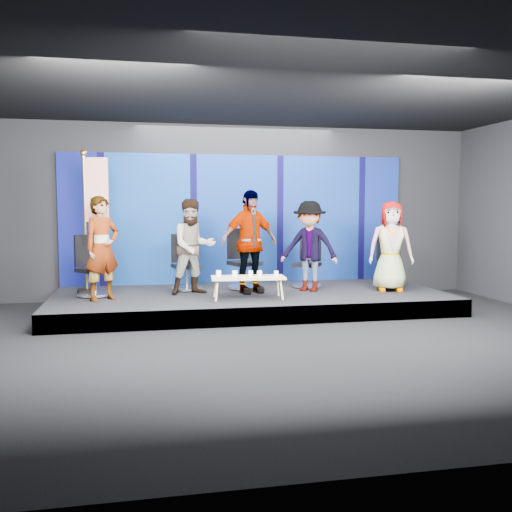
{
  "coord_description": "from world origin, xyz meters",
  "views": [
    {
      "loc": [
        -1.93,
        -7.56,
        1.87
      ],
      "look_at": [
        0.08,
        2.4,
        0.98
      ],
      "focal_mm": 40.0,
      "sensor_mm": 36.0,
      "label": 1
    }
  ],
  "objects_px": {
    "chair_c": "(243,269)",
    "mug_c": "(251,273)",
    "chair_a": "(93,276)",
    "chair_d": "(308,270)",
    "panelist_e": "(391,246)",
    "mug_a": "(219,273)",
    "chair_e": "(389,270)",
    "mug_e": "(276,273)",
    "panelist_b": "(193,247)",
    "panelist_c": "(249,242)",
    "flag_stand": "(92,219)",
    "mug_d": "(260,274)",
    "coffee_table": "(248,278)",
    "chair_b": "(186,272)",
    "panelist_a": "(102,248)",
    "panelist_d": "(309,246)",
    "mug_b": "(235,274)"
  },
  "relations": [
    {
      "from": "chair_a",
      "to": "coffee_table",
      "type": "bearing_deg",
      "value": -54.48
    },
    {
      "from": "chair_b",
      "to": "mug_b",
      "type": "xyz_separation_m",
      "value": [
        0.73,
        -1.24,
        0.09
      ]
    },
    {
      "from": "mug_a",
      "to": "coffee_table",
      "type": "bearing_deg",
      "value": -12.6
    },
    {
      "from": "mug_a",
      "to": "flag_stand",
      "type": "height_order",
      "value": "flag_stand"
    },
    {
      "from": "panelist_b",
      "to": "mug_e",
      "type": "relative_size",
      "value": 19.11
    },
    {
      "from": "panelist_a",
      "to": "chair_e",
      "type": "height_order",
      "value": "panelist_a"
    },
    {
      "from": "panelist_a",
      "to": "coffee_table",
      "type": "distance_m",
      "value": 2.48
    },
    {
      "from": "panelist_a",
      "to": "chair_d",
      "type": "bearing_deg",
      "value": -25.33
    },
    {
      "from": "mug_c",
      "to": "flag_stand",
      "type": "bearing_deg",
      "value": 162.11
    },
    {
      "from": "chair_b",
      "to": "mug_b",
      "type": "relative_size",
      "value": 9.82
    },
    {
      "from": "chair_d",
      "to": "panelist_e",
      "type": "relative_size",
      "value": 0.62
    },
    {
      "from": "mug_d",
      "to": "flag_stand",
      "type": "relative_size",
      "value": 0.04
    },
    {
      "from": "chair_a",
      "to": "flag_stand",
      "type": "relative_size",
      "value": 0.42
    },
    {
      "from": "mug_b",
      "to": "chair_c",
      "type": "bearing_deg",
      "value": 73.12
    },
    {
      "from": "chair_b",
      "to": "mug_e",
      "type": "height_order",
      "value": "chair_b"
    },
    {
      "from": "chair_e",
      "to": "flag_stand",
      "type": "distance_m",
      "value": 5.6
    },
    {
      "from": "chair_c",
      "to": "mug_c",
      "type": "relative_size",
      "value": 12.5
    },
    {
      "from": "mug_e",
      "to": "mug_c",
      "type": "bearing_deg",
      "value": 165.58
    },
    {
      "from": "panelist_a",
      "to": "chair_d",
      "type": "height_order",
      "value": "panelist_a"
    },
    {
      "from": "chair_d",
      "to": "mug_e",
      "type": "bearing_deg",
      "value": -94.16
    },
    {
      "from": "chair_c",
      "to": "chair_e",
      "type": "distance_m",
      "value": 2.81
    },
    {
      "from": "mug_e",
      "to": "mug_d",
      "type": "bearing_deg",
      "value": -178.23
    },
    {
      "from": "chair_c",
      "to": "mug_d",
      "type": "relative_size",
      "value": 11.54
    },
    {
      "from": "panelist_b",
      "to": "panelist_e",
      "type": "bearing_deg",
      "value": -19.33
    },
    {
      "from": "mug_a",
      "to": "flag_stand",
      "type": "xyz_separation_m",
      "value": [
        -2.11,
        0.83,
        0.91
      ]
    },
    {
      "from": "chair_a",
      "to": "chair_d",
      "type": "distance_m",
      "value": 4.0
    },
    {
      "from": "panelist_a",
      "to": "panelist_b",
      "type": "distance_m",
      "value": 1.59
    },
    {
      "from": "panelist_d",
      "to": "mug_d",
      "type": "bearing_deg",
      "value": -113.76
    },
    {
      "from": "panelist_e",
      "to": "mug_a",
      "type": "bearing_deg",
      "value": -160.88
    },
    {
      "from": "chair_e",
      "to": "panelist_e",
      "type": "bearing_deg",
      "value": -96.26
    },
    {
      "from": "chair_c",
      "to": "panelist_c",
      "type": "height_order",
      "value": "panelist_c"
    },
    {
      "from": "coffee_table",
      "to": "mug_a",
      "type": "relative_size",
      "value": 12.43
    },
    {
      "from": "panelist_c",
      "to": "mug_c",
      "type": "height_order",
      "value": "panelist_c"
    },
    {
      "from": "chair_a",
      "to": "chair_c",
      "type": "bearing_deg",
      "value": -29.97
    },
    {
      "from": "panelist_a",
      "to": "panelist_e",
      "type": "distance_m",
      "value": 5.14
    },
    {
      "from": "panelist_b",
      "to": "chair_b",
      "type": "bearing_deg",
      "value": 88.05
    },
    {
      "from": "panelist_b",
      "to": "panelist_e",
      "type": "relative_size",
      "value": 1.02
    },
    {
      "from": "mug_d",
      "to": "mug_e",
      "type": "bearing_deg",
      "value": 1.77
    },
    {
      "from": "mug_b",
      "to": "flag_stand",
      "type": "height_order",
      "value": "flag_stand"
    },
    {
      "from": "chair_a",
      "to": "mug_a",
      "type": "bearing_deg",
      "value": -55.52
    },
    {
      "from": "chair_d",
      "to": "panelist_d",
      "type": "bearing_deg",
      "value": -69.83
    },
    {
      "from": "chair_a",
      "to": "panelist_e",
      "type": "relative_size",
      "value": 0.65
    },
    {
      "from": "panelist_d",
      "to": "chair_c",
      "type": "bearing_deg",
      "value": -170.0
    },
    {
      "from": "chair_c",
      "to": "panelist_e",
      "type": "relative_size",
      "value": 0.69
    },
    {
      "from": "chair_a",
      "to": "coffee_table",
      "type": "height_order",
      "value": "chair_a"
    },
    {
      "from": "chair_e",
      "to": "mug_e",
      "type": "bearing_deg",
      "value": -146.02
    },
    {
      "from": "chair_c",
      "to": "mug_a",
      "type": "xyz_separation_m",
      "value": [
        -0.61,
        -1.05,
        0.05
      ]
    },
    {
      "from": "mug_e",
      "to": "panelist_c",
      "type": "bearing_deg",
      "value": 116.62
    },
    {
      "from": "mug_d",
      "to": "panelist_a",
      "type": "bearing_deg",
      "value": 171.59
    },
    {
      "from": "coffee_table",
      "to": "mug_c",
      "type": "xyz_separation_m",
      "value": [
        0.06,
        0.08,
        0.08
      ]
    }
  ]
}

